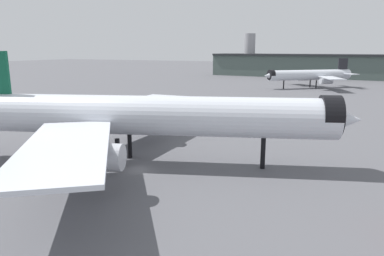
# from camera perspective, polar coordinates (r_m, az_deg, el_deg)

# --- Properties ---
(ground) EXTENTS (900.00, 900.00, 0.00)m
(ground) POSITION_cam_1_polar(r_m,az_deg,el_deg) (54.00, -8.49, -6.61)
(ground) COLOR #56565B
(airliner_near_gate) EXTENTS (62.92, 56.16, 17.24)m
(airliner_near_gate) POSITION_cam_1_polar(r_m,az_deg,el_deg) (54.83, -8.58, 1.89)
(airliner_near_gate) COLOR silver
(airliner_near_gate) RESTS_ON ground
(airliner_far_taxiway) EXTENTS (39.32, 35.86, 13.36)m
(airliner_far_taxiway) POSITION_cam_1_polar(r_m,az_deg,el_deg) (173.58, 18.32, 7.99)
(airliner_far_taxiway) COLOR silver
(airliner_far_taxiway) RESTS_ON ground
(terminal_building) EXTENTS (182.70, 30.39, 27.75)m
(terminal_building) POSITION_cam_1_polar(r_m,az_deg,el_deg) (238.24, 24.57, 8.93)
(terminal_building) COLOR #475651
(terminal_building) RESTS_ON ground
(traffic_cone_near_nose) EXTENTS (0.48, 0.48, 0.60)m
(traffic_cone_near_nose) POSITION_cam_1_polar(r_m,az_deg,el_deg) (84.94, 11.22, 0.52)
(traffic_cone_near_nose) COLOR #F2600C
(traffic_cone_near_nose) RESTS_ON ground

